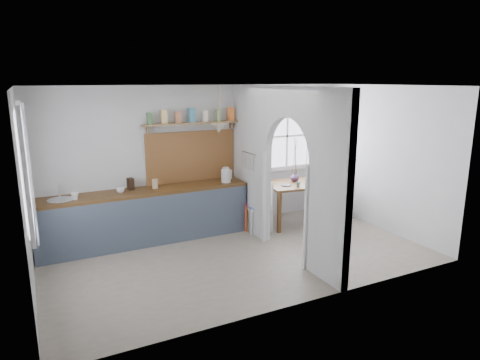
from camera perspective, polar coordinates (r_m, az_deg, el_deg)
name	(u,v)px	position (r m, az deg, el deg)	size (l,w,h in m)	color
floor	(241,257)	(6.76, 0.15, -10.18)	(5.80, 3.20, 0.01)	gray
ceiling	(241,86)	(6.20, 0.17, 12.43)	(5.80, 3.20, 0.01)	silver
walls	(241,175)	(6.36, 0.16, 0.63)	(5.81, 3.21, 2.60)	silver
partition	(279,161)	(6.71, 5.29, 2.57)	(0.12, 3.20, 2.60)	silver
kitchen_window	(24,170)	(5.63, -26.89, 1.17)	(0.10, 1.16, 1.50)	white
nook_window	(287,136)	(8.52, 6.28, 5.84)	(1.76, 0.10, 1.30)	white
counter	(146,215)	(7.41, -12.41, -4.61)	(3.50, 0.60, 0.90)	#50371E
sink	(61,200)	(7.08, -22.77, -2.53)	(0.40, 0.40, 0.02)	silver
backsplash	(191,156)	(7.69, -6.52, 3.14)	(1.65, 0.03, 0.90)	brown
shelf	(192,120)	(7.52, -6.42, 7.93)	(1.75, 0.20, 0.21)	#94734B
pendant_lamp	(219,128)	(7.35, -2.85, 6.92)	(0.26, 0.26, 0.16)	beige
utensil_rail	(249,153)	(7.39, 1.24, 3.60)	(0.02, 0.02, 0.50)	silver
dining_table	(299,203)	(8.21, 7.88, -3.08)	(1.27, 0.85, 0.79)	#50371E
chair_left	(258,205)	(7.75, 2.40, -3.41)	(0.43, 0.43, 0.94)	silver
chair_right	(334,196)	(8.74, 12.48, -2.08)	(0.39, 0.39, 0.85)	silver
kettle	(226,175)	(7.61, -1.89, 0.72)	(0.23, 0.18, 0.28)	silver
mug_a	(75,196)	(6.99, -21.16, -2.03)	(0.12, 0.12, 0.11)	white
mug_b	(120,190)	(7.18, -15.66, -1.25)	(0.13, 0.13, 0.10)	silver
knife_block	(131,184)	(7.33, -14.39, -0.51)	(0.09, 0.12, 0.19)	black
jar	(155,184)	(7.32, -11.25, -0.50)	(0.10, 0.10, 0.16)	tan
towel_magenta	(246,217)	(7.72, 0.76, -4.97)	(0.02, 0.03, 0.51)	#C11176
towel_orange	(246,219)	(7.71, 0.81, -5.18)	(0.02, 0.03, 0.51)	#F25918
bowl	(318,181)	(8.18, 10.30, -0.09)	(0.30, 0.30, 0.07)	silver
table_cup	(298,184)	(7.84, 7.75, -0.56)	(0.09, 0.09, 0.08)	gray
plate	(286,185)	(7.88, 6.16, -0.68)	(0.19, 0.19, 0.02)	#2F2627
vase	(295,177)	(8.22, 7.29, 0.43)	(0.17, 0.17, 0.18)	#482C4C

